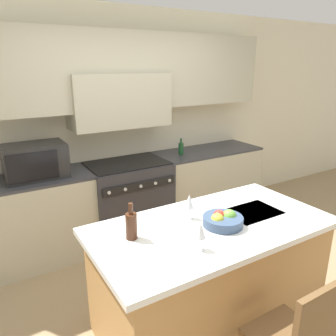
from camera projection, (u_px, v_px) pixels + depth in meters
ground_plane at (206, 312)px, 2.83m from camera, size 10.00×10.00×0.00m
back_cabinetry at (115, 103)px, 3.85m from camera, size 10.00×0.46×2.70m
back_counter at (128, 200)px, 3.99m from camera, size 3.88×0.62×0.94m
range_stove at (128, 200)px, 3.97m from camera, size 0.95×0.70×0.95m
microwave at (35, 161)px, 3.31m from camera, size 0.60×0.41×0.35m
kitchen_island at (210, 274)px, 2.59m from camera, size 1.84×0.95×0.90m
wine_bottle at (131, 225)px, 2.23m from camera, size 0.08×0.08×0.26m
wine_glass_near at (200, 231)px, 2.08m from camera, size 0.07×0.07×0.20m
wine_glass_far at (189, 202)px, 2.51m from camera, size 0.07×0.07×0.20m
fruit_bowl at (223, 220)px, 2.43m from camera, size 0.30×0.30×0.11m
oil_bottle_on_counter at (181, 148)px, 4.20m from camera, size 0.07×0.07×0.21m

